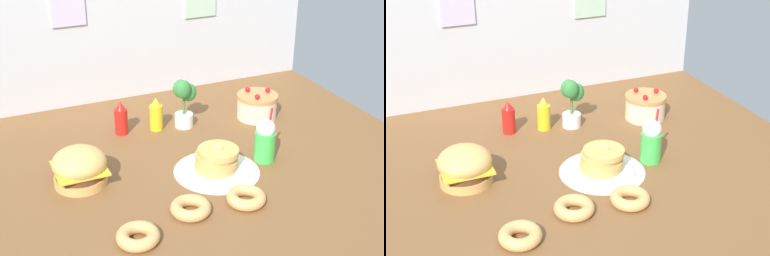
# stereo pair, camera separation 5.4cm
# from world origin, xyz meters

# --- Properties ---
(ground_plane) EXTENTS (2.23, 1.98, 0.02)m
(ground_plane) POSITION_xyz_m (0.00, 0.00, -0.01)
(ground_plane) COLOR brown
(back_wall) EXTENTS (2.23, 0.04, 0.80)m
(back_wall) POSITION_xyz_m (0.00, 0.99, 0.40)
(back_wall) COLOR silver
(back_wall) RESTS_ON ground_plane
(doily_mat) EXTENTS (0.40, 0.40, 0.00)m
(doily_mat) POSITION_xyz_m (0.06, -0.03, 0.00)
(doily_mat) COLOR white
(doily_mat) RESTS_ON ground_plane
(burger) EXTENTS (0.24, 0.24, 0.17)m
(burger) POSITION_xyz_m (-0.54, 0.13, 0.08)
(burger) COLOR #DBA859
(burger) RESTS_ON ground_plane
(pancake_stack) EXTENTS (0.31, 0.31, 0.13)m
(pancake_stack) POSITION_xyz_m (0.05, -0.03, 0.05)
(pancake_stack) COLOR white
(pancake_stack) RESTS_ON doily_mat
(layer_cake) EXTENTS (0.22, 0.22, 0.16)m
(layer_cake) POSITION_xyz_m (0.52, 0.41, 0.07)
(layer_cake) COLOR beige
(layer_cake) RESTS_ON ground_plane
(ketchup_bottle) EXTENTS (0.07, 0.07, 0.18)m
(ketchup_bottle) POSITION_xyz_m (-0.22, 0.53, 0.08)
(ketchup_bottle) COLOR red
(ketchup_bottle) RESTS_ON ground_plane
(mustard_bottle) EXTENTS (0.07, 0.07, 0.18)m
(mustard_bottle) POSITION_xyz_m (-0.04, 0.50, 0.08)
(mustard_bottle) COLOR yellow
(mustard_bottle) RESTS_ON ground_plane
(cream_soda_cup) EXTENTS (0.10, 0.10, 0.27)m
(cream_soda_cup) POSITION_xyz_m (0.31, -0.02, 0.11)
(cream_soda_cup) COLOR green
(cream_soda_cup) RESTS_ON ground_plane
(donut_pink_glaze) EXTENTS (0.17, 0.17, 0.05)m
(donut_pink_glaze) POSITION_xyz_m (-0.44, -0.37, 0.03)
(donut_pink_glaze) COLOR tan
(donut_pink_glaze) RESTS_ON ground_plane
(donut_chocolate) EXTENTS (0.17, 0.17, 0.05)m
(donut_chocolate) POSITION_xyz_m (-0.19, -0.28, 0.03)
(donut_chocolate) COLOR tan
(donut_chocolate) RESTS_ON ground_plane
(donut_vanilla) EXTENTS (0.17, 0.17, 0.05)m
(donut_vanilla) POSITION_xyz_m (0.06, -0.30, 0.03)
(donut_vanilla) COLOR tan
(donut_vanilla) RESTS_ON ground_plane
(potted_plant) EXTENTS (0.13, 0.11, 0.27)m
(potted_plant) POSITION_xyz_m (0.11, 0.47, 0.15)
(potted_plant) COLOR white
(potted_plant) RESTS_ON ground_plane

